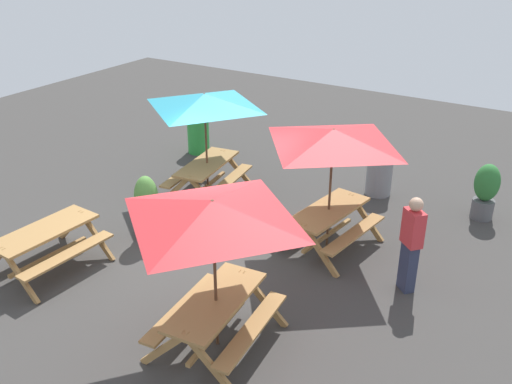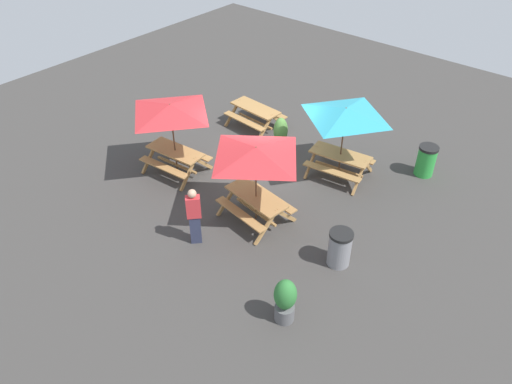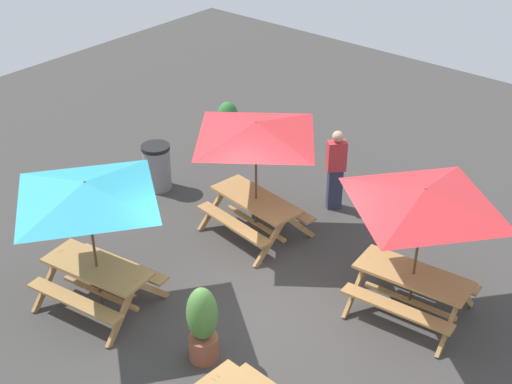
{
  "view_description": "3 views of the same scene",
  "coord_description": "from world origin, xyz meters",
  "px_view_note": "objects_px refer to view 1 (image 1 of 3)",
  "views": [
    {
      "loc": [
        7.14,
        5.53,
        5.49
      ],
      "look_at": [
        -1.05,
        0.46,
        0.9
      ],
      "focal_mm": 40.0,
      "sensor_mm": 36.0,
      "label": 1
    },
    {
      "loc": [
        -8.1,
        9.79,
        8.91
      ],
      "look_at": [
        -1.38,
        1.82,
        0.9
      ],
      "focal_mm": 35.0,
      "sensor_mm": 36.0,
      "label": 2
    },
    {
      "loc": [
        5.74,
        -6.69,
        7.52
      ],
      "look_at": [
        -1.38,
        1.82,
        0.9
      ],
      "focal_mm": 50.0,
      "sensor_mm": 36.0,
      "label": 3
    }
  ],
  "objects_px": {
    "trash_bin_gray": "(379,173)",
    "potted_plant_1": "(147,207)",
    "potted_plant_0": "(486,190)",
    "picnic_table_1": "(333,146)",
    "picnic_table_2": "(46,239)",
    "person_standing": "(411,242)",
    "picnic_table_3": "(213,222)",
    "trash_bin_green": "(198,134)",
    "picnic_table_0": "(205,108)"
  },
  "relations": [
    {
      "from": "picnic_table_0",
      "to": "picnic_table_2",
      "type": "relative_size",
      "value": 1.24
    },
    {
      "from": "picnic_table_2",
      "to": "potted_plant_1",
      "type": "relative_size",
      "value": 1.47
    },
    {
      "from": "picnic_table_0",
      "to": "trash_bin_green",
      "type": "xyz_separation_m",
      "value": [
        -1.97,
        -1.73,
        -1.49
      ]
    },
    {
      "from": "picnic_table_0",
      "to": "potted_plant_0",
      "type": "height_order",
      "value": "picnic_table_0"
    },
    {
      "from": "picnic_table_0",
      "to": "trash_bin_green",
      "type": "bearing_deg",
      "value": -147.05
    },
    {
      "from": "picnic_table_1",
      "to": "trash_bin_green",
      "type": "bearing_deg",
      "value": -109.76
    },
    {
      "from": "picnic_table_2",
      "to": "potted_plant_0",
      "type": "distance_m",
      "value": 8.42
    },
    {
      "from": "picnic_table_3",
      "to": "trash_bin_green",
      "type": "xyz_separation_m",
      "value": [
        -5.91,
        -4.77,
        -1.49
      ]
    },
    {
      "from": "picnic_table_0",
      "to": "trash_bin_gray",
      "type": "xyz_separation_m",
      "value": [
        -2.03,
        3.18,
        -1.49
      ]
    },
    {
      "from": "picnic_table_1",
      "to": "trash_bin_green",
      "type": "xyz_separation_m",
      "value": [
        -2.58,
        -4.92,
        -1.49
      ]
    },
    {
      "from": "potted_plant_0",
      "to": "trash_bin_gray",
      "type": "bearing_deg",
      "value": -89.24
    },
    {
      "from": "picnic_table_0",
      "to": "picnic_table_1",
      "type": "bearing_deg",
      "value": 70.68
    },
    {
      "from": "picnic_table_0",
      "to": "trash_bin_green",
      "type": "relative_size",
      "value": 2.38
    },
    {
      "from": "person_standing",
      "to": "picnic_table_3",
      "type": "bearing_deg",
      "value": -82.06
    },
    {
      "from": "picnic_table_0",
      "to": "person_standing",
      "type": "relative_size",
      "value": 1.4
    },
    {
      "from": "trash_bin_green",
      "to": "potted_plant_0",
      "type": "xyz_separation_m",
      "value": [
        -0.09,
        7.13,
        0.12
      ]
    },
    {
      "from": "picnic_table_2",
      "to": "picnic_table_3",
      "type": "height_order",
      "value": "picnic_table_3"
    },
    {
      "from": "picnic_table_0",
      "to": "picnic_table_1",
      "type": "height_order",
      "value": "same"
    },
    {
      "from": "person_standing",
      "to": "picnic_table_0",
      "type": "bearing_deg",
      "value": -151.76
    },
    {
      "from": "potted_plant_0",
      "to": "person_standing",
      "type": "relative_size",
      "value": 0.7
    },
    {
      "from": "picnic_table_1",
      "to": "potted_plant_0",
      "type": "relative_size",
      "value": 1.99
    },
    {
      "from": "picnic_table_3",
      "to": "potted_plant_0",
      "type": "height_order",
      "value": "picnic_table_3"
    },
    {
      "from": "picnic_table_3",
      "to": "potted_plant_1",
      "type": "height_order",
      "value": "picnic_table_3"
    },
    {
      "from": "trash_bin_gray",
      "to": "picnic_table_2",
      "type": "bearing_deg",
      "value": -32.86
    },
    {
      "from": "picnic_table_2",
      "to": "picnic_table_3",
      "type": "distance_m",
      "value": 3.91
    },
    {
      "from": "trash_bin_green",
      "to": "potted_plant_0",
      "type": "height_order",
      "value": "potted_plant_0"
    },
    {
      "from": "picnic_table_0",
      "to": "potted_plant_1",
      "type": "relative_size",
      "value": 1.82
    },
    {
      "from": "person_standing",
      "to": "trash_bin_green",
      "type": "bearing_deg",
      "value": -163.54
    },
    {
      "from": "picnic_table_2",
      "to": "trash_bin_gray",
      "type": "xyz_separation_m",
      "value": [
        -5.87,
        3.79,
        -0.07
      ]
    },
    {
      "from": "picnic_table_3",
      "to": "potted_plant_0",
      "type": "bearing_deg",
      "value": 153.02
    },
    {
      "from": "picnic_table_2",
      "to": "potted_plant_1",
      "type": "distance_m",
      "value": 1.88
    },
    {
      "from": "potted_plant_1",
      "to": "person_standing",
      "type": "relative_size",
      "value": 0.77
    },
    {
      "from": "trash_bin_green",
      "to": "potted_plant_0",
      "type": "distance_m",
      "value": 7.13
    },
    {
      "from": "trash_bin_gray",
      "to": "potted_plant_1",
      "type": "distance_m",
      "value": 5.14
    },
    {
      "from": "picnic_table_1",
      "to": "person_standing",
      "type": "xyz_separation_m",
      "value": [
        0.59,
        1.7,
        -1.1
      ]
    },
    {
      "from": "potted_plant_0",
      "to": "potted_plant_1",
      "type": "bearing_deg",
      "value": -51.25
    },
    {
      "from": "trash_bin_green",
      "to": "potted_plant_0",
      "type": "relative_size",
      "value": 0.83
    },
    {
      "from": "potted_plant_1",
      "to": "person_standing",
      "type": "distance_m",
      "value": 4.81
    },
    {
      "from": "picnic_table_1",
      "to": "picnic_table_2",
      "type": "height_order",
      "value": "picnic_table_1"
    },
    {
      "from": "picnic_table_2",
      "to": "picnic_table_0",
      "type": "bearing_deg",
      "value": 174.64
    },
    {
      "from": "trash_bin_gray",
      "to": "person_standing",
      "type": "bearing_deg",
      "value": 27.87
    },
    {
      "from": "picnic_table_0",
      "to": "trash_bin_green",
      "type": "height_order",
      "value": "picnic_table_0"
    },
    {
      "from": "picnic_table_1",
      "to": "person_standing",
      "type": "bearing_deg",
      "value": 78.98
    },
    {
      "from": "picnic_table_3",
      "to": "trash_bin_green",
      "type": "bearing_deg",
      "value": -146.59
    },
    {
      "from": "picnic_table_0",
      "to": "picnic_table_2",
      "type": "bearing_deg",
      "value": -17.39
    },
    {
      "from": "picnic_table_0",
      "to": "person_standing",
      "type": "distance_m",
      "value": 5.15
    },
    {
      "from": "picnic_table_1",
      "to": "picnic_table_2",
      "type": "relative_size",
      "value": 1.24
    },
    {
      "from": "picnic_table_0",
      "to": "picnic_table_3",
      "type": "height_order",
      "value": "same"
    },
    {
      "from": "picnic_table_0",
      "to": "picnic_table_1",
      "type": "xyz_separation_m",
      "value": [
        0.62,
        3.19,
        0.0
      ]
    },
    {
      "from": "trash_bin_green",
      "to": "potted_plant_1",
      "type": "relative_size",
      "value": 0.76
    }
  ]
}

